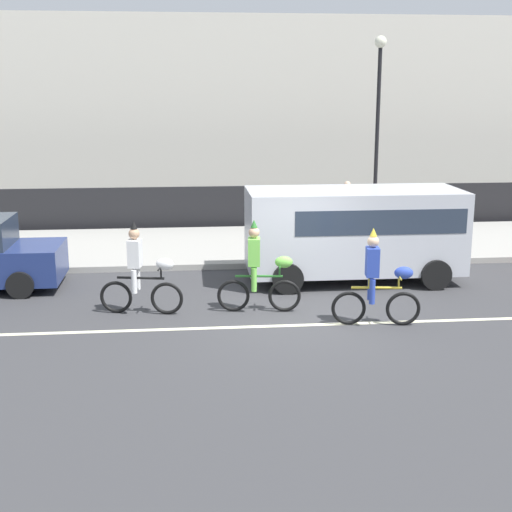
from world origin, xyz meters
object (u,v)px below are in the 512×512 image
object	(u,v)px
pedestrian_onlooker	(347,206)
street_lamp_post	(378,105)
parked_van_silver	(357,228)
parade_cyclist_cobalt	(378,283)
parade_cyclist_zebra	(141,274)
parade_cyclist_lime	(260,272)

from	to	relation	value
pedestrian_onlooker	street_lamp_post	bearing A→B (deg)	33.28
street_lamp_post	parked_van_silver	bearing A→B (deg)	-109.09
parade_cyclist_cobalt	parade_cyclist_zebra	bearing A→B (deg)	165.56
parade_cyclist_lime	parked_van_silver	distance (m)	3.41
parade_cyclist_zebra	parked_van_silver	bearing A→B (deg)	23.53
parade_cyclist_lime	parade_cyclist_cobalt	distance (m)	2.42
parked_van_silver	street_lamp_post	distance (m)	6.36
parade_cyclist_cobalt	street_lamp_post	xyz separation A→B (m)	(2.25, 8.76, 3.15)
parade_cyclist_zebra	parked_van_silver	world-z (taller)	parked_van_silver
parade_cyclist_cobalt	street_lamp_post	distance (m)	9.58
parade_cyclist_cobalt	parked_van_silver	world-z (taller)	parked_van_silver
parade_cyclist_zebra	street_lamp_post	xyz separation A→B (m)	(6.81, 7.59, 3.15)
parade_cyclist_cobalt	parked_van_silver	xyz separation A→B (m)	(0.37, 3.32, 0.44)
parked_van_silver	parade_cyclist_zebra	bearing A→B (deg)	-156.47
parade_cyclist_cobalt	pedestrian_onlooker	world-z (taller)	parade_cyclist_cobalt
parade_cyclist_cobalt	pedestrian_onlooker	distance (m)	8.17
parade_cyclist_cobalt	pedestrian_onlooker	size ratio (longest dim) A/B	1.19
parade_cyclist_zebra	pedestrian_onlooker	bearing A→B (deg)	50.12
parade_cyclist_cobalt	pedestrian_onlooker	bearing A→B (deg)	81.45
parade_cyclist_cobalt	parked_van_silver	size ratio (longest dim) A/B	0.38
parade_cyclist_zebra	street_lamp_post	world-z (taller)	street_lamp_post
parade_cyclist_lime	pedestrian_onlooker	size ratio (longest dim) A/B	1.19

